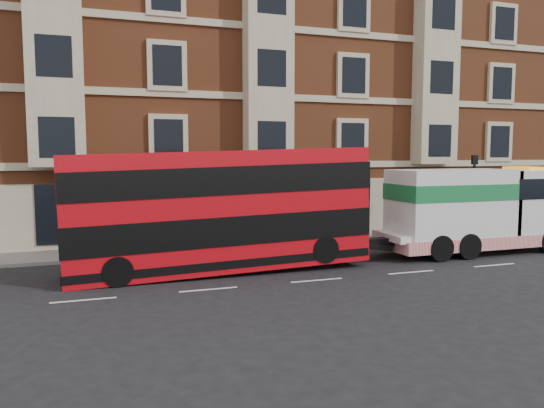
% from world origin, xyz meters
% --- Properties ---
extents(ground, '(120.00, 120.00, 0.00)m').
position_xyz_m(ground, '(0.00, 0.00, 0.00)').
color(ground, black).
rests_on(ground, ground).
extents(sidewalk, '(90.00, 3.00, 0.15)m').
position_xyz_m(sidewalk, '(0.00, 7.50, 0.07)').
color(sidewalk, slate).
rests_on(sidewalk, ground).
extents(victorian_terrace, '(45.00, 12.00, 20.40)m').
position_xyz_m(victorian_terrace, '(0.50, 15.00, 10.07)').
color(victorian_terrace, brown).
rests_on(victorian_terrace, ground).
extents(lamp_post_west, '(0.35, 0.15, 4.35)m').
position_xyz_m(lamp_post_west, '(-6.00, 6.20, 2.68)').
color(lamp_post_west, black).
rests_on(lamp_post_west, sidewalk).
extents(lamp_post_east, '(0.35, 0.15, 4.35)m').
position_xyz_m(lamp_post_east, '(12.00, 6.20, 2.68)').
color(lamp_post_east, black).
rests_on(lamp_post_east, sidewalk).
extents(double_decker_bus, '(11.60, 2.66, 4.70)m').
position_xyz_m(double_decker_bus, '(-2.96, 2.58, 2.49)').
color(double_decker_bus, red).
rests_on(double_decker_bus, ground).
extents(tow_truck, '(9.29, 2.75, 3.87)m').
position_xyz_m(tow_truck, '(9.11, 2.58, 2.05)').
color(tow_truck, silver).
rests_on(tow_truck, ground).
extents(pedestrian, '(0.67, 0.67, 1.57)m').
position_xyz_m(pedestrian, '(-5.70, 6.39, 0.93)').
color(pedestrian, black).
rests_on(pedestrian, sidewalk).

